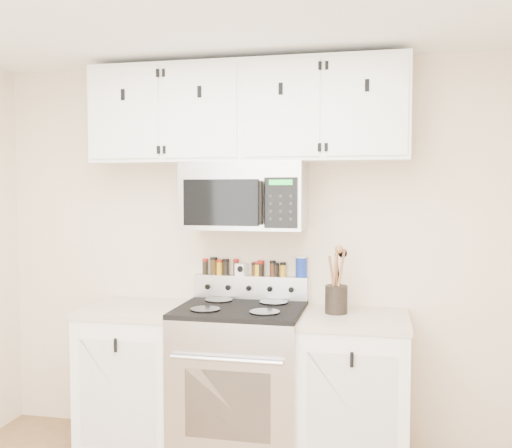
{
  "coord_description": "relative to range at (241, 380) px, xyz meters",
  "views": [
    {
      "loc": [
        0.81,
        -1.94,
        1.66
      ],
      "look_at": [
        0.09,
        1.45,
        1.46
      ],
      "focal_mm": 40.0,
      "sensor_mm": 36.0,
      "label": 1
    }
  ],
  "objects": [
    {
      "name": "kitchen_timer",
      "position": [
        -0.06,
        0.28,
        0.65
      ],
      "size": [
        0.08,
        0.07,
        0.08
      ],
      "primitive_type": "cube",
      "rotation": [
        0.0,
        0.0,
        -0.27
      ],
      "color": "white",
      "rests_on": "range"
    },
    {
      "name": "range",
      "position": [
        0.0,
        0.0,
        0.0
      ],
      "size": [
        0.76,
        0.65,
        1.1
      ],
      "color": "#B7B7BA",
      "rests_on": "floor"
    },
    {
      "name": "spice_jar_5",
      "position": [
        0.02,
        0.28,
        0.66
      ],
      "size": [
        0.04,
        0.04,
        0.09
      ],
      "color": "#3D250E",
      "rests_on": "range"
    },
    {
      "name": "base_cabinet_right",
      "position": [
        0.69,
        0.02,
        -0.03
      ],
      "size": [
        0.64,
        0.62,
        0.92
      ],
      "color": "white",
      "rests_on": "floor"
    },
    {
      "name": "spice_jar_4",
      "position": [
        -0.1,
        0.28,
        0.67
      ],
      "size": [
        0.04,
        0.04,
        0.11
      ],
      "color": "#3C1E0E",
      "rests_on": "range"
    },
    {
      "name": "spice_jar_10",
      "position": [
        0.22,
        0.28,
        0.66
      ],
      "size": [
        0.04,
        0.04,
        0.09
      ],
      "color": "gold",
      "rests_on": "range"
    },
    {
      "name": "spice_jar_9",
      "position": [
        0.17,
        0.28,
        0.66
      ],
      "size": [
        0.04,
        0.04,
        0.09
      ],
      "color": "black",
      "rests_on": "range"
    },
    {
      "name": "base_cabinet_left",
      "position": [
        -0.69,
        0.02,
        -0.03
      ],
      "size": [
        0.64,
        0.62,
        0.92
      ],
      "color": "white",
      "rests_on": "floor"
    },
    {
      "name": "back_wall",
      "position": [
        0.0,
        0.32,
        0.76
      ],
      "size": [
        3.5,
        0.01,
        2.5
      ],
      "primitive_type": "cube",
      "color": "beige",
      "rests_on": "floor"
    },
    {
      "name": "spice_jar_7",
      "position": [
        0.07,
        0.28,
        0.67
      ],
      "size": [
        0.04,
        0.04,
        0.1
      ],
      "color": "black",
      "rests_on": "range"
    },
    {
      "name": "spice_jar_1",
      "position": [
        -0.25,
        0.28,
        0.67
      ],
      "size": [
        0.05,
        0.05,
        0.12
      ],
      "color": "#3C290E",
      "rests_on": "range"
    },
    {
      "name": "spice_jar_6",
      "position": [
        0.05,
        0.28,
        0.66
      ],
      "size": [
        0.05,
        0.05,
        0.09
      ],
      "color": "yellow",
      "rests_on": "range"
    },
    {
      "name": "spice_jar_3",
      "position": [
        -0.17,
        0.28,
        0.67
      ],
      "size": [
        0.05,
        0.05,
        0.11
      ],
      "color": "black",
      "rests_on": "range"
    },
    {
      "name": "spice_jar_2",
      "position": [
        -0.21,
        0.28,
        0.66
      ],
      "size": [
        0.04,
        0.04,
        0.1
      ],
      "color": "gold",
      "rests_on": "range"
    },
    {
      "name": "microwave",
      "position": [
        0.0,
        0.13,
        1.14
      ],
      "size": [
        0.76,
        0.44,
        0.42
      ],
      "color": "#9E9EA3",
      "rests_on": "back_wall"
    },
    {
      "name": "salt_canister",
      "position": [
        0.34,
        0.28,
        0.68
      ],
      "size": [
        0.07,
        0.07,
        0.14
      ],
      "color": "navy",
      "rests_on": "range"
    },
    {
      "name": "spice_jar_0",
      "position": [
        -0.31,
        0.28,
        0.67
      ],
      "size": [
        0.04,
        0.04,
        0.11
      ],
      "color": "black",
      "rests_on": "range"
    },
    {
      "name": "utensil_crock",
      "position": [
        0.58,
        0.07,
        0.53
      ],
      "size": [
        0.14,
        0.14,
        0.39
      ],
      "color": "black",
      "rests_on": "base_cabinet_right"
    },
    {
      "name": "spice_jar_8",
      "position": [
        0.15,
        0.28,
        0.67
      ],
      "size": [
        0.04,
        0.04,
        0.1
      ],
      "color": "#442010",
      "rests_on": "range"
    },
    {
      "name": "upper_cabinets",
      "position": [
        -0.0,
        0.15,
        1.66
      ],
      "size": [
        2.0,
        0.35,
        0.62
      ],
      "color": "white",
      "rests_on": "back_wall"
    }
  ]
}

